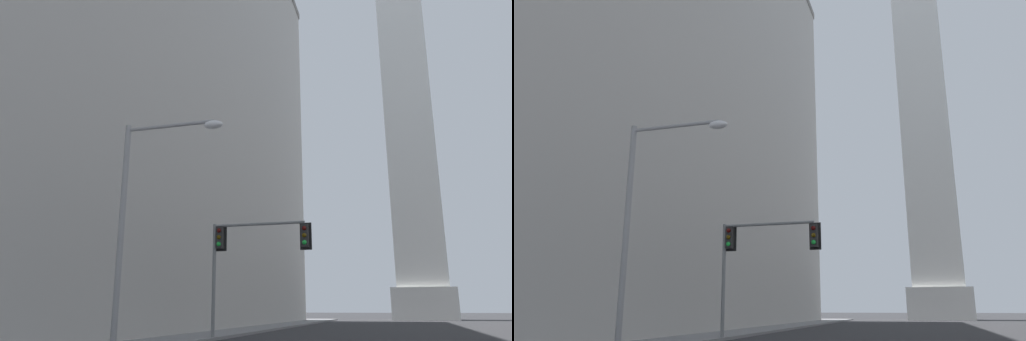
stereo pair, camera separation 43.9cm
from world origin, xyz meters
The scene contains 5 objects.
sidewalk_left centered at (-13.92, 26.38, 0.07)m, with size 5.00×87.92×0.15m, color slate.
building_left centered at (-25.09, 33.95, 21.72)m, with size 21.64×58.05×43.42m.
obelisk centered at (0.00, 73.26, 37.37)m, with size 8.41×8.41×76.91m.
traffic_light_mid_left centered at (-9.94, 22.79, 4.31)m, with size 5.14×0.50×5.65m.
street_lamp centered at (-10.65, 13.29, 4.73)m, with size 3.52×0.36×7.52m.
Camera 2 is at (-2.23, -0.83, 1.48)m, focal length 35.00 mm.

